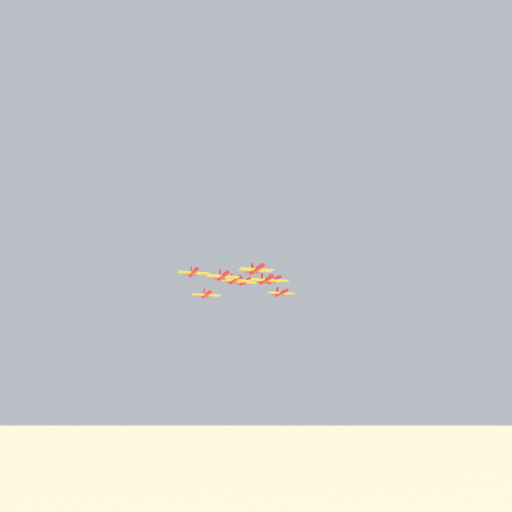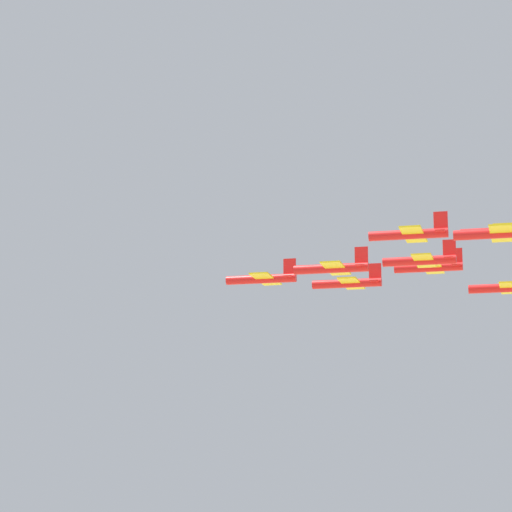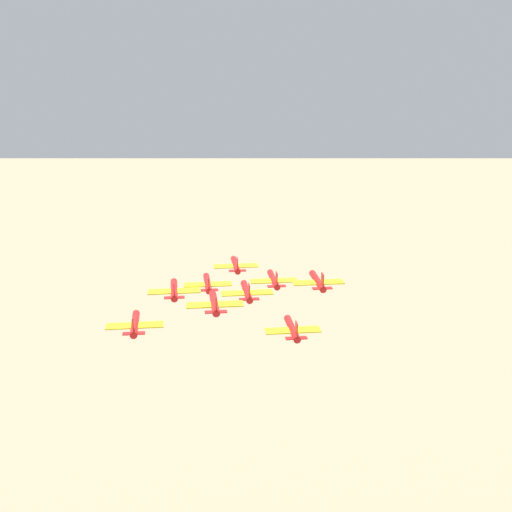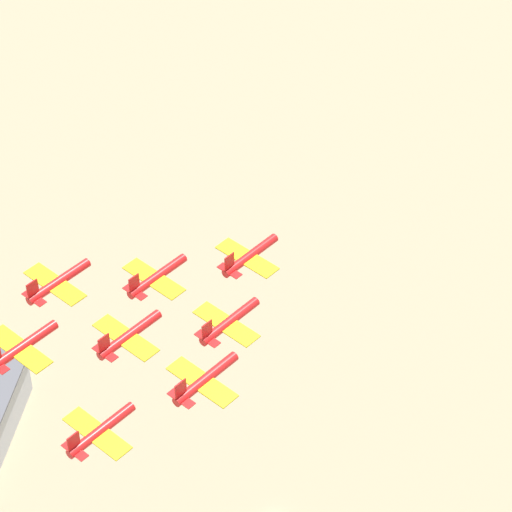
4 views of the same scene
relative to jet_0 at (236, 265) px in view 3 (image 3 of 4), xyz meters
The scene contains 9 objects.
jet_0 is the anchor object (origin of this frame).
jet_1 12.04m from the jet_0, 116.72° to the left, with size 8.85×8.68×3.14m.
jet_2 12.04m from the jet_0, behind, with size 8.85×8.68×3.14m.
jet_3 24.18m from the jet_0, 116.72° to the left, with size 8.85×8.68×3.14m.
jet_4 20.80m from the jet_0, 147.19° to the left, with size 8.85×8.68×3.14m.
jet_5 24.24m from the jet_0, behind, with size 8.85×8.68×3.14m.
jet_6 36.11m from the jet_0, 116.72° to the left, with size 8.85×8.68×3.14m.
jet_7 31.89m from the jet_0, 136.10° to the left, with size 8.85×8.68×3.14m.
jet_8 31.74m from the jet_0, 158.28° to the left, with size 8.85×8.68×3.14m.
Camera 3 is at (-142.02, 81.90, 144.39)m, focal length 50.00 mm.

